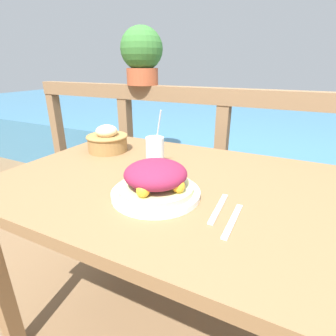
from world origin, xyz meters
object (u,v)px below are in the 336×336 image
at_px(bread_basket, 107,140).
at_px(drink_glass, 155,152).
at_px(potted_plant, 142,54).
at_px(salad_plate, 156,182).

bearing_deg(bread_basket, drink_glass, -15.34).
height_order(drink_glass, bread_basket, drink_glass).
bearing_deg(potted_plant, drink_glass, -55.11).
height_order(drink_glass, potted_plant, potted_plant).
bearing_deg(drink_glass, potted_plant, 124.89).
xyz_separation_m(salad_plate, potted_plant, (-0.55, 0.83, 0.40)).
distance_m(salad_plate, potted_plant, 1.07).
bearing_deg(drink_glass, bread_basket, 164.66).
bearing_deg(bread_basket, potted_plant, 102.27).
height_order(salad_plate, potted_plant, potted_plant).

